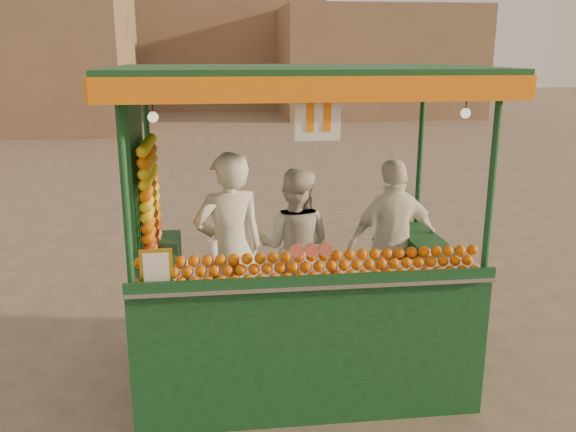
{
  "coord_description": "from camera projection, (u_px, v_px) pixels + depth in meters",
  "views": [
    {
      "loc": [
        -0.76,
        -4.94,
        2.97
      ],
      "look_at": [
        -0.13,
        0.2,
        1.56
      ],
      "focal_mm": 37.55,
      "sensor_mm": 36.0,
      "label": 1
    }
  ],
  "objects": [
    {
      "name": "building_right",
      "position": [
        376.0,
        62.0,
        28.74
      ],
      "size": [
        9.0,
        6.0,
        5.0
      ],
      "primitive_type": "cube",
      "color": "#85664C",
      "rests_on": "ground"
    },
    {
      "name": "juice_cart",
      "position": [
        292.0,
        287.0,
        5.41
      ],
      "size": [
        3.14,
        2.04,
        2.85
      ],
      "color": "#0F3916",
      "rests_on": "ground"
    },
    {
      "name": "building_center",
      "position": [
        189.0,
        42.0,
        33.17
      ],
      "size": [
        14.0,
        7.0,
        7.0
      ],
      "primitive_type": "cube",
      "color": "#85664C",
      "rests_on": "ground"
    },
    {
      "name": "vendor_middle",
      "position": [
        295.0,
        246.0,
        5.95
      ],
      "size": [
        0.9,
        0.79,
        1.56
      ],
      "rotation": [
        0.0,
        0.0,
        2.83
      ],
      "color": "silver",
      "rests_on": "ground"
    },
    {
      "name": "vendor_left",
      "position": [
        229.0,
        250.0,
        5.47
      ],
      "size": [
        0.75,
        0.6,
        1.8
      ],
      "rotation": [
        0.0,
        0.0,
        3.43
      ],
      "color": "silver",
      "rests_on": "ground"
    },
    {
      "name": "vendor_right",
      "position": [
        393.0,
        242.0,
        5.94
      ],
      "size": [
        1.03,
        0.6,
        1.65
      ],
      "rotation": [
        0.0,
        0.0,
        3.35
      ],
      "color": "white",
      "rests_on": "ground"
    },
    {
      "name": "ground",
      "position": [
        304.0,
        382.0,
        5.6
      ],
      "size": [
        90.0,
        90.0,
        0.0
      ],
      "primitive_type": "plane",
      "color": "brown",
      "rests_on": "ground"
    }
  ]
}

